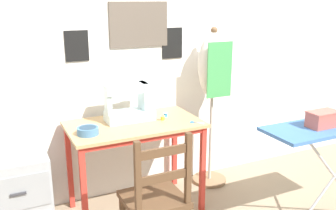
# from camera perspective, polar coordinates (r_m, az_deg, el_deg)

# --- Properties ---
(wall_back) EXTENTS (10.00, 0.07, 2.55)m
(wall_back) POSITION_cam_1_polar(r_m,az_deg,el_deg) (3.17, -7.68, 8.13)
(wall_back) COLOR silver
(wall_back) RESTS_ON ground_plane
(sewing_table) EXTENTS (1.04, 0.59, 0.76)m
(sewing_table) POSITION_cam_1_polar(r_m,az_deg,el_deg) (2.98, -5.01, -4.59)
(sewing_table) COLOR tan
(sewing_table) RESTS_ON ground_plane
(sewing_machine) EXTENTS (0.40, 0.18, 0.33)m
(sewing_machine) POSITION_cam_1_polar(r_m,az_deg,el_deg) (2.99, -5.50, 0.30)
(sewing_machine) COLOR silver
(sewing_machine) RESTS_ON sewing_table
(fabric_bowl) EXTENTS (0.16, 0.16, 0.05)m
(fabric_bowl) POSITION_cam_1_polar(r_m,az_deg,el_deg) (2.75, -12.11, -3.85)
(fabric_bowl) COLOR teal
(fabric_bowl) RESTS_ON sewing_table
(scissors) EXTENTS (0.10, 0.11, 0.01)m
(scissors) POSITION_cam_1_polar(r_m,az_deg,el_deg) (2.95, 4.12, -2.68)
(scissors) COLOR silver
(scissors) RESTS_ON sewing_table
(thread_spool_near_machine) EXTENTS (0.04, 0.04, 0.04)m
(thread_spool_near_machine) POSITION_cam_1_polar(r_m,az_deg,el_deg) (2.99, -0.81, -2.04)
(thread_spool_near_machine) COLOR yellow
(thread_spool_near_machine) RESTS_ON sewing_table
(thread_spool_mid_table) EXTENTS (0.04, 0.04, 0.04)m
(thread_spool_mid_table) POSITION_cam_1_polar(r_m,az_deg,el_deg) (3.08, -0.39, -1.52)
(thread_spool_mid_table) COLOR #2875C1
(thread_spool_mid_table) RESTS_ON sewing_table
(wooden_chair) EXTENTS (0.40, 0.38, 0.90)m
(wooden_chair) POSITION_cam_1_polar(r_m,az_deg,el_deg) (2.55, -1.89, -14.20)
(wooden_chair) COLOR #513823
(wooden_chair) RESTS_ON ground_plane
(filing_cabinet) EXTENTS (0.44, 0.52, 0.66)m
(filing_cabinet) POSITION_cam_1_polar(r_m,az_deg,el_deg) (2.97, -21.96, -12.73)
(filing_cabinet) COLOR #93999E
(filing_cabinet) RESTS_ON ground_plane
(dress_form) EXTENTS (0.32, 0.32, 1.47)m
(dress_form) POSITION_cam_1_polar(r_m,az_deg,el_deg) (3.36, 6.85, 4.45)
(dress_form) COLOR #846647
(dress_form) RESTS_ON ground_plane
(storage_box) EXTENTS (0.22, 0.13, 0.11)m
(storage_box) POSITION_cam_1_polar(r_m,az_deg,el_deg) (2.80, 22.51, -1.98)
(storage_box) COLOR #AD564C
(storage_box) RESTS_ON ironing_board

